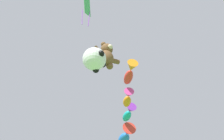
# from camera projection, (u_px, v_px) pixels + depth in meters

# --- Properties ---
(teddy_bear_kite) EXTENTS (1.63, 0.72, 1.65)m
(teddy_bear_kite) POSITION_uv_depth(u_px,v_px,m) (107.00, 55.00, 12.37)
(teddy_bear_kite) COLOR brown
(soccer_ball_kite) EXTENTS (1.16, 1.15, 1.06)m
(soccer_ball_kite) POSITION_uv_depth(u_px,v_px,m) (95.00, 59.00, 10.99)
(soccer_ball_kite) COLOR white
(fish_kite_crimson) EXTENTS (1.48, 1.94, 0.68)m
(fish_kite_crimson) POSITION_uv_depth(u_px,v_px,m) (130.00, 72.00, 15.62)
(fish_kite_crimson) COLOR red
(fish_kite_tangerine) EXTENTS (1.37, 1.61, 0.65)m
(fish_kite_tangerine) POSITION_uv_depth(u_px,v_px,m) (128.00, 98.00, 16.42)
(fish_kite_tangerine) COLOR orange
(fish_kite_teal) EXTENTS (1.31, 1.83, 0.71)m
(fish_kite_teal) POSITION_uv_depth(u_px,v_px,m) (129.00, 113.00, 17.83)
(fish_kite_teal) COLOR #19ADB2
(fish_kite_cobalt) EXTENTS (1.87, 2.50, 1.02)m
(fish_kite_cobalt) POSITION_uv_depth(u_px,v_px,m) (126.00, 135.00, 18.87)
(fish_kite_cobalt) COLOR blue
(diamond_kite) EXTENTS (1.13, 0.93, 2.83)m
(diamond_kite) POSITION_uv_depth(u_px,v_px,m) (87.00, 7.00, 13.47)
(diamond_kite) COLOR green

